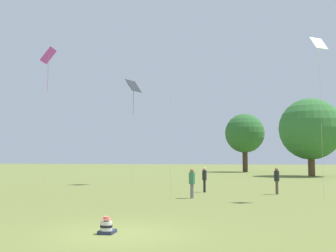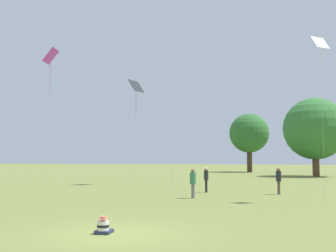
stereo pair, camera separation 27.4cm
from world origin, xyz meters
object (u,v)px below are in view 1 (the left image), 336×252
object	(u,v)px
person_standing_0	(204,177)
kite_1	(319,48)
distant_tree_0	(245,133)
distant_tree_1	(310,129)
seated_toddler	(107,227)
kite_4	(133,88)
kite_0	(48,58)
person_standing_1	(277,178)
person_standing_3	(192,181)

from	to	relation	value
person_standing_0	kite_1	distance (m)	10.67
distant_tree_0	distant_tree_1	xyz separation A→B (m)	(8.78, -15.05, -0.51)
kite_1	seated_toddler	bearing A→B (deg)	-117.51
kite_1	kite_4	bearing A→B (deg)	149.79
kite_0	kite_1	bearing A→B (deg)	116.64
kite_1	person_standing_0	bearing A→B (deg)	156.13
person_standing_1	kite_1	bearing A→B (deg)	123.78
kite_0	kite_1	world-z (taller)	kite_0
person_standing_0	distant_tree_1	size ratio (longest dim) A/B	0.16
person_standing_0	distant_tree_0	distance (m)	42.28
person_standing_0	distant_tree_0	world-z (taller)	distant_tree_0
person_standing_1	distant_tree_0	distance (m)	42.79
person_standing_1	kite_1	size ratio (longest dim) A/B	0.19
seated_toddler	person_standing_0	distance (m)	15.01
seated_toddler	person_standing_1	bearing A→B (deg)	66.93
person_standing_3	kite_4	xyz separation A→B (m)	(-7.03, 10.81, 7.53)
person_standing_0	person_standing_3	xyz separation A→B (m)	(-0.16, -4.05, -0.02)
person_standing_3	distant_tree_0	size ratio (longest dim) A/B	0.17
person_standing_1	person_standing_3	xyz separation A→B (m)	(-4.76, -3.65, -0.02)
person_standing_3	kite_1	size ratio (longest dim) A/B	0.19
kite_1	distant_tree_0	xyz separation A→B (m)	(-5.53, 46.10, -1.56)
kite_1	kite_4	size ratio (longest dim) A/B	0.95
person_standing_0	kite_0	world-z (taller)	kite_0
person_standing_0	kite_1	bearing A→B (deg)	162.30
kite_4	kite_1	bearing A→B (deg)	-61.63
person_standing_0	seated_toddler	bearing A→B (deg)	100.72
person_standing_3	kite_0	xyz separation A→B (m)	(-10.69, 2.65, 8.31)
person_standing_1	distant_tree_0	bearing A→B (deg)	-81.51
person_standing_0	kite_4	xyz separation A→B (m)	(-7.18, 6.75, 7.51)
person_standing_3	kite_1	xyz separation A→B (m)	(6.94, -0.14, 7.11)
person_standing_1	distant_tree_0	world-z (taller)	distant_tree_0
kite_1	distant_tree_0	bearing A→B (deg)	104.73
seated_toddler	kite_4	size ratio (longest dim) A/B	0.06
kite_1	distant_tree_0	distance (m)	46.45
person_standing_0	kite_0	size ratio (longest dim) A/B	0.16
kite_1	kite_4	world-z (taller)	kite_4
distant_tree_0	distant_tree_1	world-z (taller)	distant_tree_1
person_standing_0	person_standing_1	bearing A→B (deg)	-170.93
kite_0	distant_tree_1	xyz separation A→B (m)	(20.88, 28.25, -3.26)
kite_1	distant_tree_1	xyz separation A→B (m)	(3.25, 31.05, -2.07)
seated_toddler	kite_4	xyz separation A→B (m)	(-6.31, 21.72, 8.31)
seated_toddler	distant_tree_1	distance (m)	43.61
person_standing_1	kite_0	xyz separation A→B (m)	(-15.45, -1.00, 8.29)
kite_1	kite_0	bearing A→B (deg)	178.87
distant_tree_1	person_standing_3	bearing A→B (deg)	-108.25
seated_toddler	person_standing_3	bearing A→B (deg)	83.77
person_standing_3	kite_1	world-z (taller)	kite_1
person_standing_1	distant_tree_1	world-z (taller)	distant_tree_1
person_standing_1	seated_toddler	bearing A→B (deg)	73.34
person_standing_3	person_standing_0	bearing A→B (deg)	144.71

